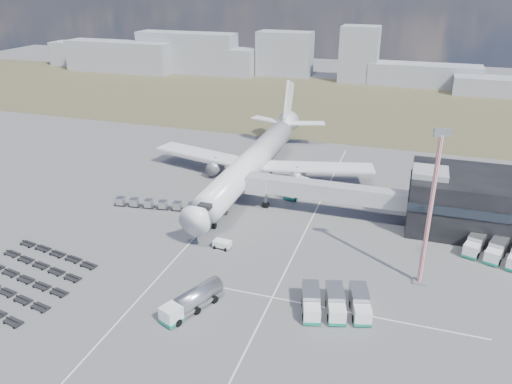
% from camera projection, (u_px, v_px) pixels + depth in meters
% --- Properties ---
extents(ground, '(420.00, 420.00, 0.00)m').
position_uv_depth(ground, '(194.00, 252.00, 82.88)').
color(ground, '#565659').
rests_on(ground, ground).
extents(grass_strip, '(420.00, 90.00, 0.01)m').
position_uv_depth(grass_strip, '(323.00, 103.00, 178.60)').
color(grass_strip, '#48412B').
rests_on(grass_strip, ground).
extents(lane_markings, '(47.12, 110.00, 0.01)m').
position_uv_depth(lane_markings, '(255.00, 253.00, 82.70)').
color(lane_markings, silver).
rests_on(lane_markings, ground).
extents(terminal, '(30.40, 16.40, 11.00)m').
position_uv_depth(terminal, '(496.00, 204.00, 87.99)').
color(terminal, black).
rests_on(terminal, ground).
extents(jet_bridge, '(30.30, 3.80, 7.05)m').
position_uv_depth(jet_bridge, '(315.00, 190.00, 94.09)').
color(jet_bridge, '#939399').
rests_on(jet_bridge, ground).
extents(airliner, '(51.59, 64.53, 17.62)m').
position_uv_depth(airliner, '(255.00, 159.00, 108.93)').
color(airliner, white).
rests_on(airliner, ground).
extents(skyline, '(279.36, 26.58, 22.90)m').
position_uv_depth(skyline, '(286.00, 62.00, 217.61)').
color(skyline, gray).
rests_on(skyline, ground).
extents(fuel_tanker, '(6.09, 10.03, 3.18)m').
position_uv_depth(fuel_tanker, '(192.00, 301.00, 68.01)').
color(fuel_tanker, white).
rests_on(fuel_tanker, ground).
extents(pushback_tug, '(3.12, 1.99, 1.36)m').
position_uv_depth(pushback_tug, '(222.00, 244.00, 83.95)').
color(pushback_tug, white).
rests_on(pushback_tug, ground).
extents(catering_truck, '(4.32, 6.99, 2.99)m').
position_uv_depth(catering_truck, '(297.00, 189.00, 103.43)').
color(catering_truck, white).
rests_on(catering_truck, ground).
extents(service_trucks_near, '(10.44, 8.91, 2.73)m').
position_uv_depth(service_trucks_near, '(335.00, 303.00, 67.77)').
color(service_trucks_near, white).
rests_on(service_trucks_near, ground).
extents(service_trucks_far, '(13.81, 10.46, 2.72)m').
position_uv_depth(service_trucks_far, '(508.00, 253.00, 79.86)').
color(service_trucks_far, white).
rests_on(service_trucks_far, ground).
extents(uld_row, '(23.11, 4.48, 1.56)m').
position_uv_depth(uld_row, '(170.00, 205.00, 97.53)').
color(uld_row, black).
rests_on(uld_row, ground).
extents(baggage_dollies, '(22.66, 19.69, 0.64)m').
position_uv_depth(baggage_dollies, '(16.00, 277.00, 75.66)').
color(baggage_dollies, black).
rests_on(baggage_dollies, ground).
extents(floodlight_mast, '(2.28, 1.85, 23.90)m').
position_uv_depth(floodlight_mast, '(430.00, 210.00, 70.08)').
color(floodlight_mast, red).
rests_on(floodlight_mast, ground).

